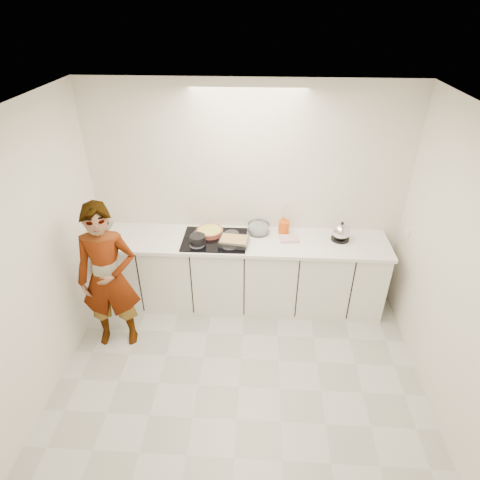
# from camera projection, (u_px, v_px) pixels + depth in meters

# --- Properties ---
(floor) EXTENTS (3.60, 3.20, 0.00)m
(floor) POSITION_uv_depth(u_px,v_px,m) (239.00, 387.00, 3.94)
(floor) COLOR beige
(floor) RESTS_ON ground
(ceiling) EXTENTS (3.60, 3.20, 0.00)m
(ceiling) POSITION_uv_depth(u_px,v_px,m) (238.00, 121.00, 2.57)
(ceiling) COLOR white
(ceiling) RESTS_ON wall_back
(wall_back) EXTENTS (3.60, 0.00, 2.60)m
(wall_back) POSITION_uv_depth(u_px,v_px,m) (247.00, 197.00, 4.61)
(wall_back) COLOR silver
(wall_back) RESTS_ON ground
(wall_left) EXTENTS (0.00, 3.20, 2.60)m
(wall_left) POSITION_uv_depth(u_px,v_px,m) (24.00, 274.00, 3.34)
(wall_left) COLOR silver
(wall_left) RESTS_ON ground
(wall_right) EXTENTS (0.02, 3.20, 2.60)m
(wall_right) POSITION_uv_depth(u_px,v_px,m) (464.00, 288.00, 3.19)
(wall_right) COLOR silver
(wall_right) RESTS_ON ground
(base_cabinets) EXTENTS (3.20, 0.58, 0.87)m
(base_cabinets) POSITION_uv_depth(u_px,v_px,m) (245.00, 274.00, 4.80)
(base_cabinets) COLOR white
(base_cabinets) RESTS_ON floor
(countertop) EXTENTS (3.24, 0.64, 0.04)m
(countertop) POSITION_uv_depth(u_px,v_px,m) (246.00, 242.00, 4.56)
(countertop) COLOR white
(countertop) RESTS_ON base_cabinets
(hob) EXTENTS (0.72, 0.54, 0.01)m
(hob) POSITION_uv_depth(u_px,v_px,m) (215.00, 239.00, 4.54)
(hob) COLOR black
(hob) RESTS_ON countertop
(tart_dish) EXTENTS (0.33, 0.33, 0.05)m
(tart_dish) POSITION_uv_depth(u_px,v_px,m) (210.00, 231.00, 4.63)
(tart_dish) COLOR #A34832
(tart_dish) RESTS_ON hob
(saucepan) EXTENTS (0.23, 0.23, 0.17)m
(saucepan) POSITION_uv_depth(u_px,v_px,m) (198.00, 240.00, 4.44)
(saucepan) COLOR black
(saucepan) RESTS_ON hob
(baking_dish) EXTENTS (0.35, 0.27, 0.06)m
(baking_dish) POSITION_uv_depth(u_px,v_px,m) (234.00, 241.00, 4.44)
(baking_dish) COLOR silver
(baking_dish) RESTS_ON hob
(mixing_bowl) EXTENTS (0.26, 0.26, 0.12)m
(mixing_bowl) POSITION_uv_depth(u_px,v_px,m) (259.00, 228.00, 4.66)
(mixing_bowl) COLOR silver
(mixing_bowl) RESTS_ON countertop
(tea_towel) EXTENTS (0.22, 0.17, 0.03)m
(tea_towel) POSITION_uv_depth(u_px,v_px,m) (289.00, 239.00, 4.54)
(tea_towel) COLOR white
(tea_towel) RESTS_ON countertop
(kettle) EXTENTS (0.27, 0.27, 0.23)m
(kettle) POSITION_uv_depth(u_px,v_px,m) (341.00, 232.00, 4.50)
(kettle) COLOR black
(kettle) RESTS_ON countertop
(utensil_crock) EXTENTS (0.13, 0.13, 0.16)m
(utensil_crock) POSITION_uv_depth(u_px,v_px,m) (284.00, 227.00, 4.64)
(utensil_crock) COLOR #D34C0A
(utensil_crock) RESTS_ON countertop
(cook) EXTENTS (0.65, 0.47, 1.66)m
(cook) POSITION_uv_depth(u_px,v_px,m) (108.00, 278.00, 4.06)
(cook) COLOR white
(cook) RESTS_ON floor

